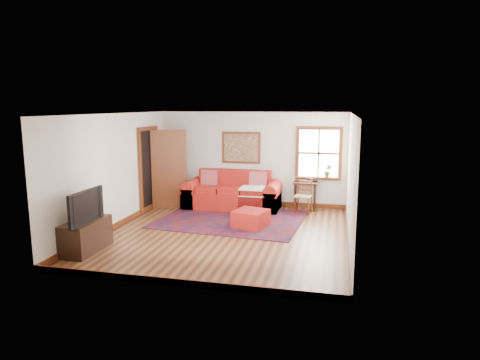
% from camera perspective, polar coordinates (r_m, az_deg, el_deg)
% --- Properties ---
extents(ground, '(5.50, 5.50, 0.00)m').
position_cam_1_polar(ground, '(9.09, -1.83, -7.15)').
color(ground, '#3D1E10').
rests_on(ground, ground).
extents(room_envelope, '(5.04, 5.54, 2.52)m').
position_cam_1_polar(room_envelope, '(8.76, -1.86, 3.25)').
color(room_envelope, silver).
rests_on(room_envelope, ground).
extents(window, '(1.18, 0.20, 1.38)m').
position_cam_1_polar(window, '(11.20, 10.58, 2.81)').
color(window, white).
rests_on(window, ground).
extents(doorway, '(0.89, 1.08, 2.14)m').
position_cam_1_polar(doorway, '(11.22, -10.47, 1.57)').
color(doorway, black).
rests_on(doorway, ground).
extents(framed_artwork, '(1.05, 0.07, 0.85)m').
position_cam_1_polar(framed_artwork, '(11.45, 0.14, 4.33)').
color(framed_artwork, '#622C15').
rests_on(framed_artwork, ground).
extents(persian_rug, '(3.49, 2.89, 0.02)m').
position_cam_1_polar(persian_rug, '(10.16, -1.13, -5.24)').
color(persian_rug, '#5E130D').
rests_on(persian_rug, ground).
extents(red_leather_sofa, '(2.49, 1.03, 0.98)m').
position_cam_1_polar(red_leather_sofa, '(11.24, -1.00, -2.11)').
color(red_leather_sofa, '#A91B15').
rests_on(red_leather_sofa, ground).
extents(red_ottoman, '(0.83, 0.83, 0.38)m').
position_cam_1_polar(red_ottoman, '(9.51, 1.44, -5.18)').
color(red_ottoman, '#A91B15').
rests_on(red_ottoman, ground).
extents(side_table, '(0.60, 0.45, 0.72)m').
position_cam_1_polar(side_table, '(11.15, 8.68, -0.88)').
color(side_table, black).
rests_on(side_table, ground).
extents(ladder_back_chair, '(0.46, 0.44, 0.86)m').
position_cam_1_polar(ladder_back_chair, '(10.85, 8.51, -1.92)').
color(ladder_back_chair, tan).
rests_on(ladder_back_chair, ground).
extents(media_cabinet, '(0.48, 1.07, 0.59)m').
position_cam_1_polar(media_cabinet, '(8.44, -19.82, -7.02)').
color(media_cabinet, black).
rests_on(media_cabinet, ground).
extents(television, '(0.14, 1.04, 0.60)m').
position_cam_1_polar(television, '(8.18, -20.44, -3.29)').
color(television, black).
rests_on(television, media_cabinet).
extents(candle_hurricane, '(0.12, 0.12, 0.18)m').
position_cam_1_polar(candle_hurricane, '(8.61, -18.41, -4.00)').
color(candle_hurricane, silver).
rests_on(candle_hurricane, media_cabinet).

